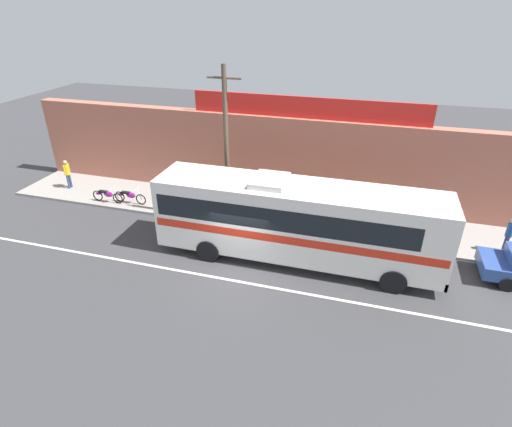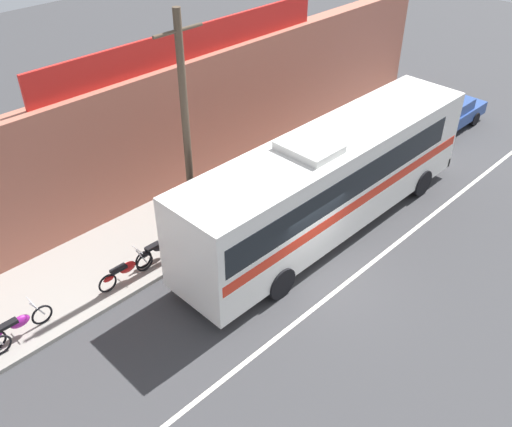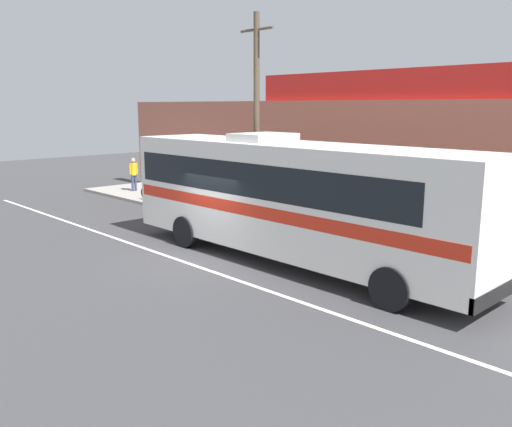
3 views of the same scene
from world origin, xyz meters
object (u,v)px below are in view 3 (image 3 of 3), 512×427
(motorcycle_green, at_px, (172,195))
(motorcycle_black, at_px, (239,209))
(utility_pole, at_px, (257,119))
(pedestrian_by_curb, at_px, (134,172))
(motorcycle_blue, at_px, (215,205))
(intercity_bus, at_px, (290,194))
(motorcycle_red, at_px, (152,192))

(motorcycle_green, height_order, motorcycle_black, same)
(utility_pole, xyz_separation_m, pedestrian_by_curb, (-10.60, 1.13, -2.97))
(motorcycle_blue, relative_size, pedestrian_by_curb, 1.12)
(intercity_bus, distance_m, motorcycle_blue, 7.14)
(motorcycle_red, xyz_separation_m, pedestrian_by_curb, (-3.33, 1.07, 0.59))
(intercity_bus, height_order, motorcycle_red, intercity_bus)
(utility_pole, relative_size, motorcycle_black, 4.17)
(motorcycle_blue, relative_size, motorcycle_black, 1.06)
(motorcycle_green, relative_size, pedestrian_by_curb, 1.13)
(utility_pole, xyz_separation_m, motorcycle_red, (-7.27, 0.06, -3.56))
(utility_pole, bearing_deg, motorcycle_blue, 177.55)
(motorcycle_green, relative_size, motorcycle_red, 1.03)
(motorcycle_blue, xyz_separation_m, pedestrian_by_curb, (-7.96, 1.02, 0.59))
(motorcycle_red, bearing_deg, utility_pole, -0.50)
(intercity_bus, height_order, motorcycle_black, intercity_bus)
(motorcycle_red, bearing_deg, intercity_bus, -12.30)
(motorcycle_green, bearing_deg, motorcycle_red, -169.34)
(utility_pole, xyz_separation_m, motorcycle_green, (-5.99, 0.30, -3.56))
(motorcycle_blue, bearing_deg, motorcycle_red, -179.38)
(motorcycle_green, bearing_deg, utility_pole, -2.91)
(utility_pole, bearing_deg, pedestrian_by_curb, 173.91)
(motorcycle_red, bearing_deg, motorcycle_blue, 0.62)
(motorcycle_black, relative_size, pedestrian_by_curb, 1.06)
(motorcycle_green, bearing_deg, pedestrian_by_curb, 169.84)
(motorcycle_red, height_order, motorcycle_black, same)
(motorcycle_blue, bearing_deg, intercity_bus, -20.82)
(motorcycle_red, relative_size, motorcycle_blue, 0.97)
(motorcycle_blue, distance_m, pedestrian_by_curb, 8.05)
(intercity_bus, height_order, motorcycle_green, intercity_bus)
(intercity_bus, xyz_separation_m, motorcycle_green, (-9.88, 2.67, -1.50))
(utility_pole, distance_m, motorcycle_red, 8.09)
(motorcycle_red, bearing_deg, motorcycle_green, 10.66)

